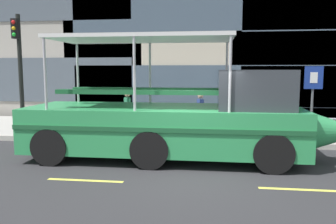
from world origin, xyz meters
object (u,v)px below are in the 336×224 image
(duck_tour_boat, at_px, (182,121))
(pedestrian_near_bow, at_px, (268,106))
(pedestrian_mid_left, at_px, (200,109))
(parking_sign, at_px, (313,90))
(traffic_light_pole, at_px, (19,62))
(pedestrian_mid_right, at_px, (127,107))

(duck_tour_boat, bearing_deg, pedestrian_near_bow, 48.83)
(duck_tour_boat, distance_m, pedestrian_near_bow, 4.36)
(pedestrian_mid_left, bearing_deg, parking_sign, -9.58)
(parking_sign, bearing_deg, traffic_light_pole, -179.98)
(duck_tour_boat, height_order, pedestrian_mid_left, duck_tour_boat)
(traffic_light_pole, height_order, pedestrian_near_bow, traffic_light_pole)
(traffic_light_pole, xyz_separation_m, pedestrian_mid_left, (6.74, 0.65, -1.75))
(traffic_light_pole, height_order, parking_sign, traffic_light_pole)
(pedestrian_near_bow, bearing_deg, pedestrian_mid_right, 179.34)
(pedestrian_near_bow, height_order, pedestrian_mid_left, pedestrian_near_bow)
(parking_sign, xyz_separation_m, pedestrian_mid_right, (-6.64, 0.83, -0.77))
(pedestrian_near_bow, xyz_separation_m, pedestrian_mid_right, (-5.31, 0.06, -0.13))
(pedestrian_mid_left, xyz_separation_m, pedestrian_mid_right, (-2.83, 0.19, 0.01))
(traffic_light_pole, relative_size, parking_sign, 1.78)
(parking_sign, bearing_deg, duck_tour_boat, -149.11)
(duck_tour_boat, distance_m, pedestrian_mid_left, 3.18)
(parking_sign, xyz_separation_m, pedestrian_mid_left, (-3.81, 0.64, -0.78))
(parking_sign, distance_m, duck_tour_boat, 4.95)
(traffic_light_pole, bearing_deg, pedestrian_mid_left, 5.47)
(traffic_light_pole, xyz_separation_m, parking_sign, (10.55, 0.00, -0.97))
(pedestrian_near_bow, relative_size, pedestrian_mid_right, 1.15)
(parking_sign, relative_size, pedestrian_mid_right, 1.63)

